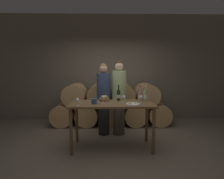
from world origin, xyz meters
The scene contains 16 objects.
ground_plane centered at (0.00, 0.00, 0.00)m, with size 10.00×10.00×0.00m, color #726654.
stone_wall_back centered at (0.00, 2.03, 1.60)m, with size 10.00×0.12×3.20m.
barrel_stack centered at (0.00, 1.50, 0.56)m, with size 3.33×0.82×1.19m.
tasting_table centered at (0.00, 0.00, 0.81)m, with size 1.67×0.70×0.94m.
person_left centered at (-0.19, 0.72, 0.89)m, with size 0.33×0.33×1.73m.
person_right centered at (0.18, 0.72, 0.92)m, with size 0.34×0.34×1.80m.
wine_bottle_red centered at (0.14, 0.23, 1.06)m, with size 0.08×0.08×0.34m.
wine_bottle_white centered at (0.70, 0.17, 1.06)m, with size 0.08×0.08×0.35m.
wine_bottle_rose centered at (0.59, 0.18, 1.05)m, with size 0.08×0.08×0.33m.
blue_crock centered at (-0.35, -0.07, 1.00)m, with size 0.11×0.11×0.10m.
bread_basket centered at (-0.16, 0.20, 0.99)m, with size 0.20×0.20×0.12m.
cheese_plate centered at (0.40, -0.14, 0.95)m, with size 0.28×0.28×0.04m.
wine_glass_far_left centered at (-0.64, -0.27, 1.05)m, with size 0.06×0.06×0.15m.
wine_glass_left centered at (-0.18, 0.00, 1.05)m, with size 0.06×0.06×0.15m.
wine_glass_center centered at (0.23, 0.03, 1.05)m, with size 0.06×0.06×0.15m.
wine_glass_right centered at (0.58, 0.01, 1.05)m, with size 0.06×0.06×0.15m.
Camera 1 is at (-0.07, -3.42, 1.68)m, focal length 28.00 mm.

